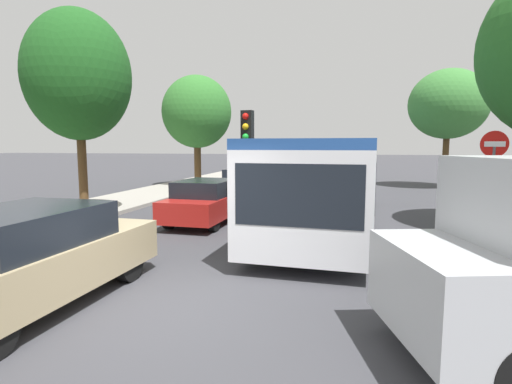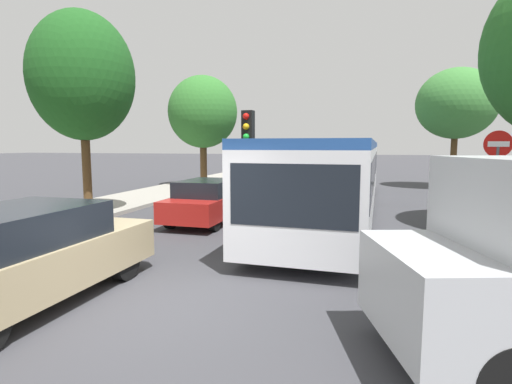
{
  "view_description": "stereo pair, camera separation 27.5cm",
  "coord_description": "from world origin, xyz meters",
  "px_view_note": "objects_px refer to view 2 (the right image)",
  "views": [
    {
      "loc": [
        2.61,
        -5.28,
        2.44
      ],
      "look_at": [
        0.2,
        4.99,
        1.2
      ],
      "focal_mm": 28.0,
      "sensor_mm": 36.0,
      "label": 1
    },
    {
      "loc": [
        2.88,
        -5.21,
        2.44
      ],
      "look_at": [
        0.2,
        4.99,
        1.2
      ],
      "focal_mm": 28.0,
      "sensor_mm": 36.0,
      "label": 2
    }
  ],
  "objects_px": {
    "tree_right_mid": "(458,105)",
    "city_bus_rear": "(313,155)",
    "no_entry_sign": "(497,167)",
    "queued_car_navy": "(250,183)",
    "tree_left_mid": "(82,77)",
    "queued_car_tan": "(23,256)",
    "articulated_bus": "(339,171)",
    "queued_car_graphite": "(277,173)",
    "queued_car_red": "(208,201)",
    "tree_left_far": "(204,114)",
    "traffic_light": "(248,143)"
  },
  "relations": [
    {
      "from": "queued_car_navy",
      "to": "tree_right_mid",
      "type": "xyz_separation_m",
      "value": [
        9.99,
        6.83,
        3.91
      ]
    },
    {
      "from": "tree_left_mid",
      "to": "no_entry_sign",
      "type": "bearing_deg",
      "value": 0.84
    },
    {
      "from": "no_entry_sign",
      "to": "queued_car_red",
      "type": "bearing_deg",
      "value": -90.17
    },
    {
      "from": "tree_left_mid",
      "to": "tree_left_far",
      "type": "height_order",
      "value": "tree_left_mid"
    },
    {
      "from": "queued_car_red",
      "to": "queued_car_navy",
      "type": "bearing_deg",
      "value": 4.1
    },
    {
      "from": "traffic_light",
      "to": "queued_car_tan",
      "type": "bearing_deg",
      "value": -10.37
    },
    {
      "from": "city_bus_rear",
      "to": "queued_car_tan",
      "type": "relative_size",
      "value": 2.6
    },
    {
      "from": "traffic_light",
      "to": "tree_right_mid",
      "type": "height_order",
      "value": "tree_right_mid"
    },
    {
      "from": "queued_car_navy",
      "to": "queued_car_graphite",
      "type": "height_order",
      "value": "queued_car_graphite"
    },
    {
      "from": "city_bus_rear",
      "to": "queued_car_tan",
      "type": "xyz_separation_m",
      "value": [
        -0.21,
        -35.69,
        -0.64
      ]
    },
    {
      "from": "queued_car_red",
      "to": "queued_car_tan",
      "type": "bearing_deg",
      "value": 179.21
    },
    {
      "from": "tree_left_far",
      "to": "city_bus_rear",
      "type": "bearing_deg",
      "value": 77.48
    },
    {
      "from": "queued_car_tan",
      "to": "queued_car_graphite",
      "type": "xyz_separation_m",
      "value": [
        -0.04,
        19.06,
        -0.05
      ]
    },
    {
      "from": "traffic_light",
      "to": "tree_right_mid",
      "type": "relative_size",
      "value": 0.51
    },
    {
      "from": "no_entry_sign",
      "to": "queued_car_graphite",
      "type": "bearing_deg",
      "value": -145.35
    },
    {
      "from": "queued_car_navy",
      "to": "tree_left_far",
      "type": "bearing_deg",
      "value": 44.45
    },
    {
      "from": "tree_right_mid",
      "to": "queued_car_navy",
      "type": "bearing_deg",
      "value": -145.66
    },
    {
      "from": "articulated_bus",
      "to": "queued_car_tan",
      "type": "bearing_deg",
      "value": -19.16
    },
    {
      "from": "tree_left_mid",
      "to": "tree_left_far",
      "type": "xyz_separation_m",
      "value": [
        0.06,
        10.36,
        -0.44
      ]
    },
    {
      "from": "queued_car_navy",
      "to": "tree_right_mid",
      "type": "bearing_deg",
      "value": -54.04
    },
    {
      "from": "articulated_bus",
      "to": "no_entry_sign",
      "type": "xyz_separation_m",
      "value": [
        4.22,
        -3.61,
        0.4
      ]
    },
    {
      "from": "traffic_light",
      "to": "tree_left_far",
      "type": "bearing_deg",
      "value": -145.74
    },
    {
      "from": "tree_left_mid",
      "to": "queued_car_red",
      "type": "bearing_deg",
      "value": 2.75
    },
    {
      "from": "city_bus_rear",
      "to": "tree_left_far",
      "type": "relative_size",
      "value": 1.79
    },
    {
      "from": "city_bus_rear",
      "to": "queued_car_navy",
      "type": "distance_m",
      "value": 22.91
    },
    {
      "from": "queued_car_tan",
      "to": "traffic_light",
      "type": "xyz_separation_m",
      "value": [
        1.85,
        6.03,
        1.73
      ]
    },
    {
      "from": "city_bus_rear",
      "to": "tree_left_far",
      "type": "bearing_deg",
      "value": 163.58
    },
    {
      "from": "city_bus_rear",
      "to": "tree_left_far",
      "type": "distance_m",
      "value": 19.28
    },
    {
      "from": "city_bus_rear",
      "to": "queued_car_red",
      "type": "xyz_separation_m",
      "value": [
        0.08,
        -28.78,
        -0.73
      ]
    },
    {
      "from": "tree_left_mid",
      "to": "tree_right_mid",
      "type": "height_order",
      "value": "tree_left_mid"
    },
    {
      "from": "queued_car_navy",
      "to": "tree_left_mid",
      "type": "bearing_deg",
      "value": 148.14
    },
    {
      "from": "queued_car_tan",
      "to": "city_bus_rear",
      "type": "bearing_deg",
      "value": 1.29
    },
    {
      "from": "traffic_light",
      "to": "queued_car_graphite",
      "type": "bearing_deg",
      "value": -165.13
    },
    {
      "from": "tree_right_mid",
      "to": "city_bus_rear",
      "type": "bearing_deg",
      "value": 121.42
    },
    {
      "from": "queued_car_graphite",
      "to": "queued_car_navy",
      "type": "bearing_deg",
      "value": -177.71
    },
    {
      "from": "queued_car_red",
      "to": "tree_left_mid",
      "type": "bearing_deg",
      "value": 94.37
    },
    {
      "from": "queued_car_navy",
      "to": "queued_car_graphite",
      "type": "relative_size",
      "value": 0.96
    },
    {
      "from": "articulated_bus",
      "to": "queued_car_navy",
      "type": "xyz_separation_m",
      "value": [
        -4.12,
        2.29,
        -0.78
      ]
    },
    {
      "from": "no_entry_sign",
      "to": "tree_left_far",
      "type": "relative_size",
      "value": 0.44
    },
    {
      "from": "tree_left_mid",
      "to": "city_bus_rear",
      "type": "bearing_deg",
      "value": 81.76
    },
    {
      "from": "tree_right_mid",
      "to": "no_entry_sign",
      "type": "bearing_deg",
      "value": -97.4
    },
    {
      "from": "city_bus_rear",
      "to": "queued_car_navy",
      "type": "xyz_separation_m",
      "value": [
        -0.17,
        -22.9,
        -0.72
      ]
    },
    {
      "from": "traffic_light",
      "to": "queued_car_red",
      "type": "bearing_deg",
      "value": -113.06
    },
    {
      "from": "articulated_bus",
      "to": "traffic_light",
      "type": "xyz_separation_m",
      "value": [
        -2.31,
        -4.48,
        1.02
      ]
    },
    {
      "from": "queued_car_red",
      "to": "tree_left_far",
      "type": "relative_size",
      "value": 0.61
    },
    {
      "from": "city_bus_rear",
      "to": "traffic_light",
      "type": "relative_size",
      "value": 3.38
    },
    {
      "from": "queued_car_navy",
      "to": "traffic_light",
      "type": "distance_m",
      "value": 7.23
    },
    {
      "from": "city_bus_rear",
      "to": "queued_car_tan",
      "type": "height_order",
      "value": "city_bus_rear"
    },
    {
      "from": "queued_car_tan",
      "to": "traffic_light",
      "type": "bearing_deg",
      "value": -15.4
    },
    {
      "from": "queued_car_red",
      "to": "queued_car_graphite",
      "type": "xyz_separation_m",
      "value": [
        -0.33,
        12.15,
        0.04
      ]
    }
  ]
}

